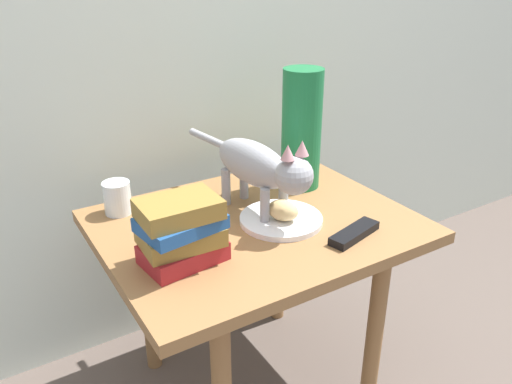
{
  "coord_description": "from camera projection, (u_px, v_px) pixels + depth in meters",
  "views": [
    {
      "loc": [
        -0.6,
        -0.97,
        1.14
      ],
      "look_at": [
        0.0,
        0.0,
        0.62
      ],
      "focal_mm": 36.12,
      "sensor_mm": 36.0,
      "label": 1
    }
  ],
  "objects": [
    {
      "name": "bread_roll",
      "position": [
        283.0,
        210.0,
        1.26
      ],
      "size": [
        0.09,
        0.1,
        0.05
      ],
      "primitive_type": "ellipsoid",
      "rotation": [
        0.0,
        0.0,
        2.01
      ],
      "color": "#E0BC7A",
      "rests_on": "plate"
    },
    {
      "name": "book_stack",
      "position": [
        181.0,
        231.0,
        1.09
      ],
      "size": [
        0.19,
        0.15,
        0.15
      ],
      "color": "maroon",
      "rests_on": "side_table"
    },
    {
      "name": "tv_remote",
      "position": [
        354.0,
        233.0,
        1.21
      ],
      "size": [
        0.16,
        0.08,
        0.02
      ],
      "primitive_type": "cube",
      "rotation": [
        0.0,
        0.0,
        0.26
      ],
      "color": "black",
      "rests_on": "side_table"
    },
    {
      "name": "cat",
      "position": [
        260.0,
        167.0,
        1.27
      ],
      "size": [
        0.13,
        0.48,
        0.23
      ],
      "color": "#99999E",
      "rests_on": "side_table"
    },
    {
      "name": "ground_plane",
      "position": [
        256.0,
        382.0,
        1.52
      ],
      "size": [
        6.0,
        6.0,
        0.0
      ],
      "primitive_type": "plane",
      "color": "brown"
    },
    {
      "name": "green_vase",
      "position": [
        301.0,
        130.0,
        1.42
      ],
      "size": [
        0.11,
        0.11,
        0.34
      ],
      "primitive_type": "cylinder",
      "color": "#196B38",
      "rests_on": "side_table"
    },
    {
      "name": "candle_jar",
      "position": [
        118.0,
        199.0,
        1.32
      ],
      "size": [
        0.07,
        0.07,
        0.08
      ],
      "color": "silver",
      "rests_on": "side_table"
    },
    {
      "name": "side_table",
      "position": [
        256.0,
        247.0,
        1.32
      ],
      "size": [
        0.76,
        0.6,
        0.54
      ],
      "color": "olive",
      "rests_on": "ground"
    },
    {
      "name": "plate",
      "position": [
        281.0,
        219.0,
        1.28
      ],
      "size": [
        0.21,
        0.21,
        0.01
      ],
      "primitive_type": "cylinder",
      "color": "white",
      "rests_on": "side_table"
    }
  ]
}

